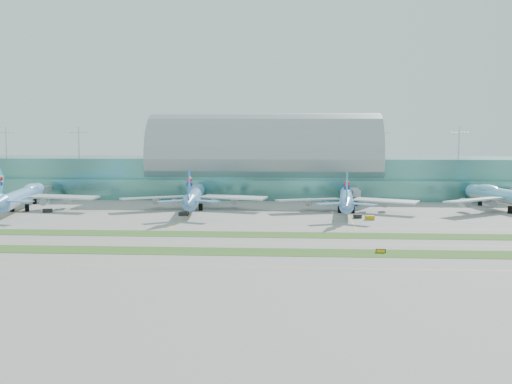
# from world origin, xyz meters

# --- Properties ---
(ground) EXTENTS (700.00, 700.00, 0.00)m
(ground) POSITION_xyz_m (0.00, 0.00, 0.00)
(ground) COLOR gray
(ground) RESTS_ON ground
(terminal) EXTENTS (340.00, 69.10, 36.00)m
(terminal) POSITION_xyz_m (0.01, 128.79, 14.23)
(terminal) COLOR #3D7A75
(terminal) RESTS_ON ground
(grass_strip_near) EXTENTS (420.00, 12.00, 0.08)m
(grass_strip_near) POSITION_xyz_m (0.00, -28.00, 0.04)
(grass_strip_near) COLOR #2D591E
(grass_strip_near) RESTS_ON ground
(grass_strip_far) EXTENTS (420.00, 12.00, 0.08)m
(grass_strip_far) POSITION_xyz_m (0.00, 2.00, 0.04)
(grass_strip_far) COLOR #2D591E
(grass_strip_far) RESTS_ON ground
(taxiline_a) EXTENTS (420.00, 0.35, 0.01)m
(taxiline_a) POSITION_xyz_m (0.00, -48.00, 0.01)
(taxiline_a) COLOR yellow
(taxiline_a) RESTS_ON ground
(taxiline_b) EXTENTS (420.00, 0.35, 0.01)m
(taxiline_b) POSITION_xyz_m (0.00, -14.00, 0.01)
(taxiline_b) COLOR yellow
(taxiline_b) RESTS_ON ground
(taxiline_c) EXTENTS (420.00, 0.35, 0.01)m
(taxiline_c) POSITION_xyz_m (0.00, 18.00, 0.01)
(taxiline_c) COLOR yellow
(taxiline_c) RESTS_ON ground
(taxiline_d) EXTENTS (420.00, 0.35, 0.01)m
(taxiline_d) POSITION_xyz_m (0.00, 40.00, 0.01)
(taxiline_d) COLOR yellow
(taxiline_d) RESTS_ON ground
(airliner_a) EXTENTS (66.20, 75.99, 21.01)m
(airliner_a) POSITION_xyz_m (-101.26, 59.81, 6.48)
(airliner_a) COLOR #669FE1
(airliner_a) RESTS_ON ground
(airliner_b) EXTENTS (63.34, 72.23, 19.87)m
(airliner_b) POSITION_xyz_m (-27.64, 67.84, 6.13)
(airliner_b) COLOR #619AD7
(airliner_b) RESTS_ON ground
(airliner_c) EXTENTS (59.73, 67.97, 18.70)m
(airliner_c) POSITION_xyz_m (37.69, 63.90, 5.77)
(airliner_c) COLOR #669FE1
(airliner_c) RESTS_ON ground
(airliner_d) EXTENTS (64.78, 74.91, 20.98)m
(airliner_d) POSITION_xyz_m (106.74, 67.48, 6.47)
(airliner_d) COLOR #66BCE0
(airliner_d) RESTS_ON ground
(gse_b) EXTENTS (4.23, 2.79, 1.56)m
(gse_b) POSITION_xyz_m (-87.41, 53.04, 0.78)
(gse_b) COLOR black
(gse_b) RESTS_ON ground
(gse_c) EXTENTS (3.74, 2.52, 1.38)m
(gse_c) POSITION_xyz_m (-28.74, 50.07, 0.69)
(gse_c) COLOR black
(gse_c) RESTS_ON ground
(gse_d) EXTENTS (3.81, 1.98, 1.50)m
(gse_d) POSITION_xyz_m (-28.79, 46.37, 0.75)
(gse_d) COLOR black
(gse_d) RESTS_ON ground
(gse_e) EXTENTS (3.71, 2.06, 1.61)m
(gse_e) POSITION_xyz_m (44.91, 39.96, 0.81)
(gse_e) COLOR #D29E0C
(gse_e) RESTS_ON ground
(gse_f) EXTENTS (3.37, 2.40, 1.53)m
(gse_f) POSITION_xyz_m (40.61, 44.06, 0.77)
(gse_f) COLOR black
(gse_f) RESTS_ON ground
(taxiway_sign_east) EXTENTS (2.82, 0.79, 1.19)m
(taxiway_sign_east) POSITION_xyz_m (40.52, -27.14, 0.59)
(taxiway_sign_east) COLOR black
(taxiway_sign_east) RESTS_ON ground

